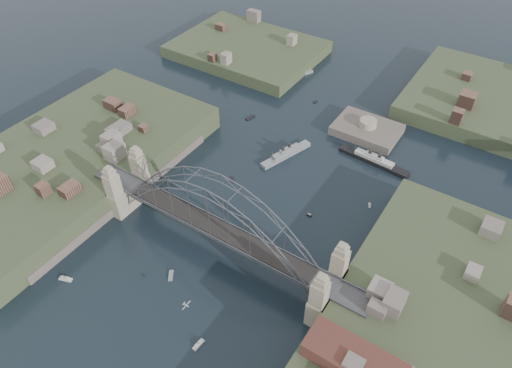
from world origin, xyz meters
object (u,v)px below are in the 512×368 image
at_px(bridge, 217,218).
at_px(fort_island, 366,134).
at_px(ocean_liner, 374,160).
at_px(wharf_shed, 354,360).
at_px(naval_cruiser_far, 298,74).
at_px(naval_cruiser_near, 286,154).

relative_size(bridge, fort_island, 3.82).
bearing_deg(ocean_liner, wharf_shed, -71.42).
height_order(bridge, wharf_shed, bridge).
bearing_deg(ocean_liner, naval_cruiser_far, 143.94).
bearing_deg(wharf_shed, naval_cruiser_far, 124.13).
height_order(naval_cruiser_near, naval_cruiser_far, naval_cruiser_near).
bearing_deg(naval_cruiser_far, wharf_shed, -55.87).
bearing_deg(bridge, ocean_liner, 70.16).
distance_m(bridge, naval_cruiser_far, 95.62).
xyz_separation_m(naval_cruiser_far, ocean_liner, (47.47, -34.57, 0.17)).
xyz_separation_m(naval_cruiser_near, ocean_liner, (25.40, 12.64, -0.01)).
height_order(fort_island, ocean_liner, ocean_liner).
bearing_deg(fort_island, bridge, -99.73).
distance_m(fort_island, naval_cruiser_far, 44.40).
relative_size(bridge, ocean_liner, 3.49).
xyz_separation_m(wharf_shed, naval_cruiser_far, (-71.13, 104.96, -9.26)).
bearing_deg(naval_cruiser_near, naval_cruiser_far, 115.06).
xyz_separation_m(wharf_shed, naval_cruiser_near, (-49.06, 57.74, -9.08)).
bearing_deg(wharf_shed, fort_island, 110.85).
height_order(bridge, fort_island, bridge).
xyz_separation_m(fort_island, ocean_liner, (8.34, -13.61, 1.25)).
bearing_deg(ocean_liner, bridge, -109.84).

